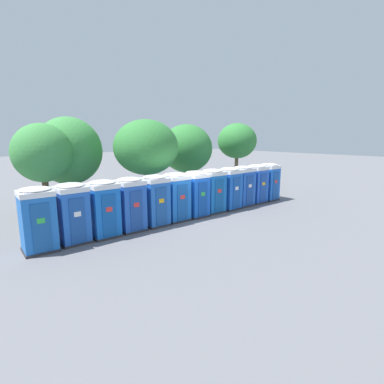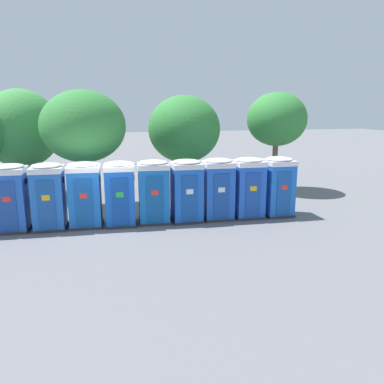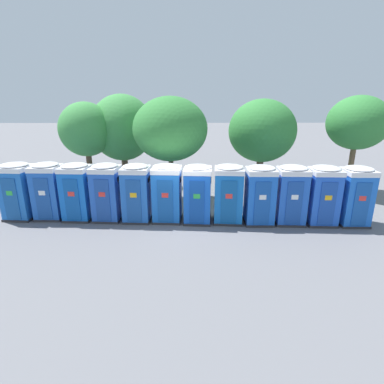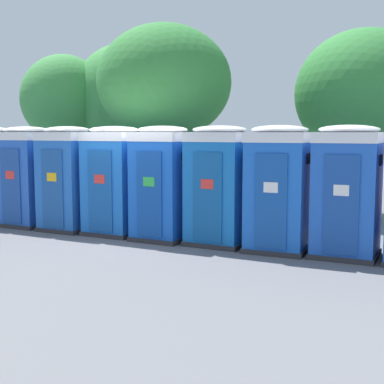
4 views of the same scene
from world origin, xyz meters
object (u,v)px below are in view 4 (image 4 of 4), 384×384
object	(u,v)px
portapotty_7	(219,185)
street_tree_0	(126,100)
portapotty_9	(347,191)
portapotty_4	(68,178)
portapotty_3	(28,176)
street_tree_3	(64,100)
portapotty_8	(279,188)
portapotty_6	(163,183)
street_tree_4	(164,83)
portapotty_5	(115,180)
street_tree_1	(364,94)

from	to	relation	value
portapotty_7	street_tree_0	world-z (taller)	street_tree_0
portapotty_9	portapotty_4	bearing A→B (deg)	176.92
portapotty_3	street_tree_3	size ratio (longest dim) A/B	0.50
portapotty_4	portapotty_8	bearing A→B (deg)	-3.76
portapotty_6	street_tree_4	bearing A→B (deg)	114.39
street_tree_0	portapotty_6	bearing A→B (deg)	-54.90
portapotty_5	portapotty_7	distance (m)	2.66
portapotty_8	portapotty_5	bearing A→B (deg)	175.45
street_tree_1	portapotty_8	bearing A→B (deg)	-102.80
portapotty_4	portapotty_9	distance (m)	6.64
portapotty_7	street_tree_1	world-z (taller)	street_tree_1
portapotty_8	portapotty_9	world-z (taller)	same
portapotty_7	street_tree_1	xyz separation A→B (m)	(2.49, 4.97, 2.16)
portapotty_3	street_tree_3	bearing A→B (deg)	115.03
portapotty_5	portapotty_9	xyz separation A→B (m)	(5.30, -0.32, 0.00)
portapotty_3	portapotty_4	bearing A→B (deg)	-5.06
portapotty_4	street_tree_4	distance (m)	3.86
portapotty_7	portapotty_9	bearing A→B (deg)	-3.63
portapotty_9	street_tree_3	bearing A→B (deg)	152.78
portapotty_3	street_tree_3	world-z (taller)	street_tree_3
portapotty_9	portapotty_7	bearing A→B (deg)	176.37
portapotty_3	portapotty_9	size ratio (longest dim) A/B	1.00
street_tree_4	street_tree_1	bearing A→B (deg)	22.89
portapotty_8	portapotty_9	bearing A→B (deg)	-0.35
street_tree_0	street_tree_1	bearing A→B (deg)	-8.71
portapotty_9	street_tree_0	bearing A→B (deg)	142.57
portapotty_3	portapotty_9	bearing A→B (deg)	-3.41
street_tree_3	street_tree_4	size ratio (longest dim) A/B	0.95
portapotty_5	portapotty_8	xyz separation A→B (m)	(3.97, -0.32, 0.00)
portapotty_5	portapotty_7	xyz separation A→B (m)	(2.65, -0.16, -0.00)
portapotty_3	street_tree_1	xyz separation A→B (m)	(7.79, 4.67, 2.16)
street_tree_1	portapotty_3	bearing A→B (deg)	-149.08
portapotty_7	street_tree_4	world-z (taller)	street_tree_4
street_tree_3	street_tree_1	bearing A→B (deg)	-0.54
portapotty_5	portapotty_7	size ratio (longest dim) A/B	1.00
portapotty_7	street_tree_4	size ratio (longest dim) A/B	0.48
portapotty_7	street_tree_1	size ratio (longest dim) A/B	0.49
portapotty_8	street_tree_0	xyz separation A→B (m)	(-7.03, 6.39, 2.23)
portapotty_9	street_tree_1	xyz separation A→B (m)	(-0.16, 5.14, 2.16)
portapotty_4	portapotty_8	xyz separation A→B (m)	(5.30, -0.35, -0.00)
street_tree_1	street_tree_4	world-z (taller)	street_tree_4
street_tree_4	portapotty_3	bearing A→B (deg)	-136.97
street_tree_0	street_tree_1	distance (m)	8.29
portapotty_8	portapotty_9	distance (m)	1.33
portapotty_9	street_tree_3	xyz separation A→B (m)	(-10.17, 5.23, 2.24)
portapotty_7	portapotty_9	size ratio (longest dim) A/B	1.00
portapotty_6	portapotty_9	bearing A→B (deg)	-2.44
street_tree_0	street_tree_3	size ratio (longest dim) A/B	1.09
street_tree_4	portapotty_6	bearing A→B (deg)	-65.61
street_tree_3	portapotty_9	bearing A→B (deg)	-27.22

